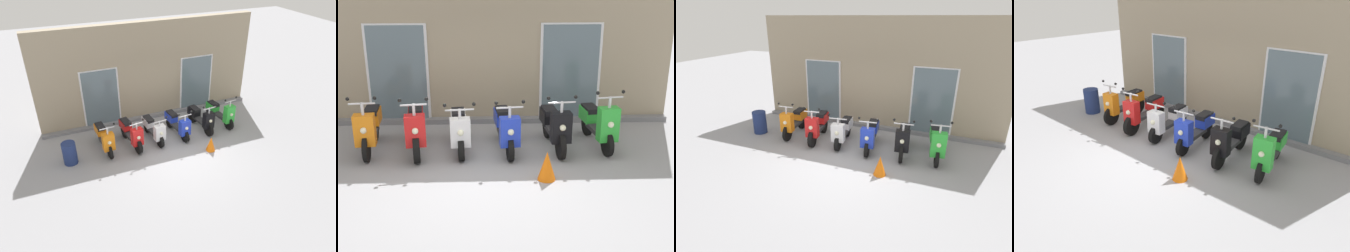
{
  "view_description": "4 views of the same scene",
  "coord_description": "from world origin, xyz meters",
  "views": [
    {
      "loc": [
        -3.61,
        -7.99,
        6.38
      ],
      "look_at": [
        -0.18,
        0.5,
        0.81
      ],
      "focal_mm": 33.65,
      "sensor_mm": 36.0,
      "label": 1
    },
    {
      "loc": [
        0.13,
        -7.37,
        3.64
      ],
      "look_at": [
        0.41,
        0.45,
        0.73
      ],
      "focal_mm": 48.39,
      "sensor_mm": 36.0,
      "label": 2
    },
    {
      "loc": [
        2.51,
        -6.19,
        3.78
      ],
      "look_at": [
        -0.38,
        0.9,
        0.67
      ],
      "focal_mm": 29.07,
      "sensor_mm": 36.0,
      "label": 3
    },
    {
      "loc": [
        4.6,
        -4.38,
        3.57
      ],
      "look_at": [
        0.52,
        0.44,
        0.78
      ],
      "focal_mm": 33.17,
      "sensor_mm": 36.0,
      "label": 4
    }
  ],
  "objects": [
    {
      "name": "traffic_cone",
      "position": [
        1.09,
        -0.3,
        0.26
      ],
      "size": [
        0.32,
        0.32,
        0.52
      ],
      "primitive_type": "cone",
      "color": "orange",
      "rests_on": "ground_plane"
    },
    {
      "name": "scooter_black",
      "position": [
        1.4,
        1.1,
        0.48
      ],
      "size": [
        0.58,
        1.66,
        1.25
      ],
      "color": "black",
      "rests_on": "ground_plane"
    },
    {
      "name": "scooter_white",
      "position": [
        -0.5,
        1.09,
        0.44
      ],
      "size": [
        0.6,
        1.55,
        1.14
      ],
      "color": "black",
      "rests_on": "ground_plane"
    },
    {
      "name": "scooter_blue",
      "position": [
        0.42,
        1.05,
        0.47
      ],
      "size": [
        0.58,
        1.59,
        1.19
      ],
      "color": "black",
      "rests_on": "ground_plane"
    },
    {
      "name": "scooter_green",
      "position": [
        2.31,
        1.18,
        0.5
      ],
      "size": [
        0.62,
        1.63,
        1.31
      ],
      "color": "black",
      "rests_on": "ground_plane"
    },
    {
      "name": "ground_plane",
      "position": [
        0.0,
        0.0,
        0.0
      ],
      "size": [
        40.0,
        40.0,
        0.0
      ],
      "primitive_type": "plane",
      "color": "#939399"
    },
    {
      "name": "scooter_orange",
      "position": [
        -2.27,
        1.09,
        0.51
      ],
      "size": [
        0.55,
        1.63,
        1.27
      ],
      "color": "black",
      "rests_on": "ground_plane"
    },
    {
      "name": "trash_bin",
      "position": [
        -3.48,
        0.79,
        0.38
      ],
      "size": [
        0.45,
        0.45,
        0.76
      ],
      "primitive_type": "cylinder",
      "color": "navy",
      "rests_on": "ground_plane"
    },
    {
      "name": "storefront_facade",
      "position": [
        0.0,
        2.89,
        1.83
      ],
      "size": [
        8.55,
        0.5,
        3.8
      ],
      "color": "gray",
      "rests_on": "ground_plane"
    },
    {
      "name": "scooter_red",
      "position": [
        -1.35,
        1.03,
        0.49
      ],
      "size": [
        0.6,
        1.67,
        1.26
      ],
      "color": "black",
      "rests_on": "ground_plane"
    }
  ]
}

